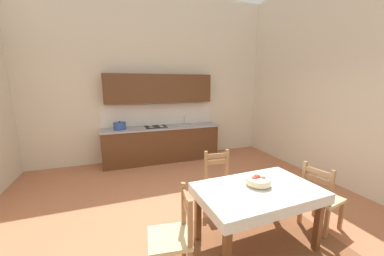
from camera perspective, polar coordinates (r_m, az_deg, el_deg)
The scene contains 10 objects.
ground_plane at distance 3.56m, azimuth 0.40°, elevation -22.99°, with size 6.70×6.47×0.10m, color #B7704C.
wall_back at distance 5.84m, azimuth -9.99°, elevation 12.48°, with size 6.70×0.12×4.17m, color silver.
wall_right at distance 4.96m, azimuth 37.23°, elevation 10.60°, with size 0.12×6.47×4.17m, color silver.
area_rug at distance 3.12m, azimuth 17.22°, elevation -27.98°, with size 2.10×1.60×0.01m, color brown.
kitchen_cabinetry at distance 5.63m, azimuth -8.08°, elevation 0.00°, with size 2.91×0.63×2.20m.
dining_table at distance 2.84m, azimuth 16.73°, elevation -17.13°, with size 1.46×0.94×0.75m.
dining_chair_tv_side at distance 2.48m, azimuth -4.93°, elevation -26.43°, with size 0.47×0.47×0.93m.
dining_chair_window_side at distance 3.57m, azimuth 30.59°, elevation -15.42°, with size 0.49×0.49×0.93m.
dining_chair_kitchen_side at distance 3.54m, azimuth 7.14°, elevation -14.03°, with size 0.46×0.46×0.93m.
fruit_bowl at distance 2.83m, azimuth 16.90°, elevation -12.99°, with size 0.30×0.30×0.12m.
Camera 1 is at (-1.01, -2.75, 1.96)m, focal length 20.40 mm.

